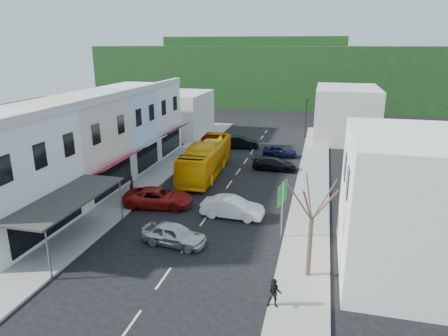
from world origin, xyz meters
TOP-DOWN VIEW (x-y plane):
  - ground at (0.00, 0.00)m, footprint 120.00×120.00m
  - sidewalk_left at (-7.50, 10.00)m, footprint 3.00×52.00m
  - sidewalk_right at (7.50, 10.00)m, footprint 3.00×52.00m
  - shopfront_row at (-12.49, 5.00)m, footprint 8.25×30.00m
  - right_building at (13.50, -4.00)m, footprint 8.00×9.00m
  - distant_block_left at (-12.00, 27.00)m, footprint 8.00×10.00m
  - distant_block_right at (11.00, 30.00)m, footprint 8.00×12.00m
  - hillside at (-1.45, 65.09)m, footprint 80.00×26.00m
  - bus at (-2.93, 10.36)m, footprint 2.93×11.69m
  - car_silver at (-0.82, -4.15)m, footprint 4.60×2.38m
  - car_white at (1.90, 0.95)m, footprint 4.47×1.99m
  - car_red at (-4.30, 1.55)m, footprint 4.81×2.49m
  - car_black_near at (3.50, 13.43)m, footprint 4.52×1.90m
  - car_navy_mid at (3.49, 18.73)m, footprint 4.53×2.15m
  - car_black_far at (-1.76, 21.47)m, footprint 4.60×2.36m
  - pedestrian_left at (-7.60, 3.54)m, footprint 0.50×0.66m
  - pedestrian_right at (6.30, -9.24)m, footprint 0.73×0.49m
  - direction_sign at (5.80, -1.64)m, footprint 0.96×1.90m
  - street_tree at (7.78, -5.94)m, footprint 3.66×3.66m
  - traffic_signal at (5.80, 29.49)m, footprint 1.01×1.34m

SIDE VIEW (x-z plane):
  - ground at x=0.00m, z-range 0.00..0.00m
  - sidewalk_left at x=-7.50m, z-range 0.00..0.15m
  - sidewalk_right at x=7.50m, z-range 0.00..0.15m
  - car_silver at x=-0.82m, z-range 0.00..1.40m
  - car_white at x=1.90m, z-range 0.00..1.40m
  - car_red at x=-4.30m, z-range 0.00..1.40m
  - car_black_near at x=3.50m, z-range 0.00..1.40m
  - car_navy_mid at x=3.49m, z-range 0.00..1.40m
  - car_black_far at x=-1.76m, z-range 0.00..1.40m
  - pedestrian_left at x=-7.60m, z-range 0.15..1.85m
  - pedestrian_right at x=6.30m, z-range 0.15..1.85m
  - bus at x=-2.93m, z-range 0.00..3.10m
  - direction_sign at x=5.80m, z-range 0.00..4.02m
  - traffic_signal at x=5.80m, z-range 0.00..5.57m
  - distant_block_left at x=-12.00m, z-range 0.00..6.00m
  - street_tree at x=7.78m, z-range 0.00..6.98m
  - distant_block_right at x=11.00m, z-range 0.00..7.00m
  - shopfront_row at x=-12.49m, z-range 0.00..8.00m
  - right_building at x=13.50m, z-range 0.00..8.00m
  - hillside at x=-1.45m, z-range -0.27..13.73m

